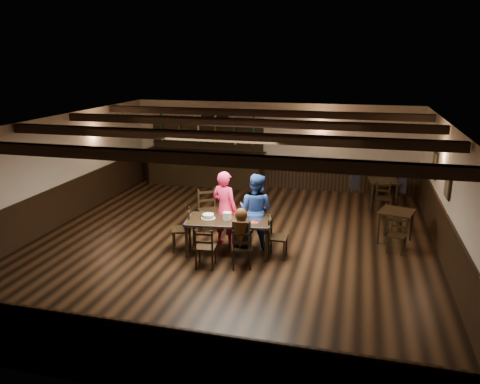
% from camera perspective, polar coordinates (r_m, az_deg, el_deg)
% --- Properties ---
extents(ground, '(10.00, 10.00, 0.00)m').
position_cam_1_polar(ground, '(10.62, -1.14, -6.32)').
color(ground, black).
rests_on(ground, ground).
extents(room_shell, '(9.02, 10.02, 2.71)m').
position_cam_1_polar(room_shell, '(10.11, -1.09, 2.93)').
color(room_shell, beige).
rests_on(room_shell, ground).
extents(dining_table, '(1.88, 1.12, 0.75)m').
position_cam_1_polar(dining_table, '(9.91, -1.40, -3.74)').
color(dining_table, black).
rests_on(dining_table, ground).
extents(chair_near_left, '(0.43, 0.41, 0.83)m').
position_cam_1_polar(chair_near_left, '(9.29, -4.31, -6.49)').
color(chair_near_left, black).
rests_on(chair_near_left, ground).
extents(chair_near_right, '(0.48, 0.47, 0.83)m').
position_cam_1_polar(chair_near_right, '(9.25, 0.20, -6.56)').
color(chair_near_right, black).
rests_on(chair_near_right, ground).
extents(chair_end_left, '(0.52, 0.54, 0.92)m').
position_cam_1_polar(chair_end_left, '(10.21, -6.71, -4.15)').
color(chair_end_left, black).
rests_on(chair_end_left, ground).
extents(chair_end_right, '(0.39, 0.41, 0.87)m').
position_cam_1_polar(chair_end_right, '(9.81, 4.19, -5.12)').
color(chair_end_right, black).
rests_on(chair_end_right, ground).
extents(chair_far_pushed, '(0.65, 0.65, 1.02)m').
position_cam_1_polar(chair_far_pushed, '(11.29, -3.93, -1.75)').
color(chair_far_pushed, black).
rests_on(chair_far_pushed, ground).
extents(woman_pink, '(0.71, 0.58, 1.69)m').
position_cam_1_polar(woman_pink, '(10.30, -1.88, -2.03)').
color(woman_pink, '#ED3560').
rests_on(woman_pink, ground).
extents(man_blue, '(0.92, 0.79, 1.64)m').
position_cam_1_polar(man_blue, '(10.28, 1.92, -2.21)').
color(man_blue, navy).
rests_on(man_blue, ground).
extents(seated_person, '(0.33, 0.50, 0.81)m').
position_cam_1_polar(seated_person, '(9.17, 0.15, -4.48)').
color(seated_person, black).
rests_on(seated_person, ground).
extents(cake, '(0.30, 0.30, 0.10)m').
position_cam_1_polar(cake, '(9.97, -3.90, -2.99)').
color(cake, white).
rests_on(cake, dining_table).
extents(plate_stack_a, '(0.18, 0.18, 0.16)m').
position_cam_1_polar(plate_stack_a, '(9.86, -1.58, -2.93)').
color(plate_stack_a, white).
rests_on(plate_stack_a, dining_table).
extents(plate_stack_b, '(0.17, 0.17, 0.20)m').
position_cam_1_polar(plate_stack_b, '(9.89, 0.13, -2.76)').
color(plate_stack_b, white).
rests_on(plate_stack_b, dining_table).
extents(tea_light, '(0.05, 0.05, 0.06)m').
position_cam_1_polar(tea_light, '(9.95, -1.30, -3.11)').
color(tea_light, '#A5A8AD').
rests_on(tea_light, dining_table).
extents(salt_shaker, '(0.03, 0.03, 0.08)m').
position_cam_1_polar(salt_shaker, '(9.78, 0.46, -3.35)').
color(salt_shaker, silver).
rests_on(salt_shaker, dining_table).
extents(pepper_shaker, '(0.03, 0.03, 0.08)m').
position_cam_1_polar(pepper_shaker, '(9.74, 0.67, -3.45)').
color(pepper_shaker, '#A5A8AD').
rests_on(pepper_shaker, dining_table).
extents(drink_glass, '(0.08, 0.08, 0.12)m').
position_cam_1_polar(drink_glass, '(9.99, 0.16, -2.79)').
color(drink_glass, silver).
rests_on(drink_glass, dining_table).
extents(menu_red, '(0.31, 0.26, 0.00)m').
position_cam_1_polar(menu_red, '(9.74, 1.45, -3.68)').
color(menu_red, maroon).
rests_on(menu_red, dining_table).
extents(menu_blue, '(0.31, 0.25, 0.00)m').
position_cam_1_polar(menu_blue, '(9.91, 1.91, -3.32)').
color(menu_blue, '#0D1B41').
rests_on(menu_blue, dining_table).
extents(bar_counter, '(3.93, 0.70, 2.20)m').
position_cam_1_polar(bar_counter, '(15.32, -4.22, 3.53)').
color(bar_counter, black).
rests_on(bar_counter, ground).
extents(back_table_a, '(0.88, 0.88, 0.75)m').
position_cam_1_polar(back_table_a, '(11.06, 18.52, -2.72)').
color(back_table_a, black).
rests_on(back_table_a, ground).
extents(back_table_b, '(0.84, 0.84, 0.75)m').
position_cam_1_polar(back_table_b, '(13.66, 17.05, 0.96)').
color(back_table_b, black).
rests_on(back_table_b, ground).
extents(bg_patron_left, '(0.26, 0.38, 0.73)m').
position_cam_1_polar(bg_patron_left, '(13.56, 13.80, 1.89)').
color(bg_patron_left, black).
rests_on(bg_patron_left, ground).
extents(bg_patron_right, '(0.30, 0.42, 0.79)m').
position_cam_1_polar(bg_patron_right, '(13.61, 19.33, 1.64)').
color(bg_patron_right, black).
rests_on(bg_patron_right, ground).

